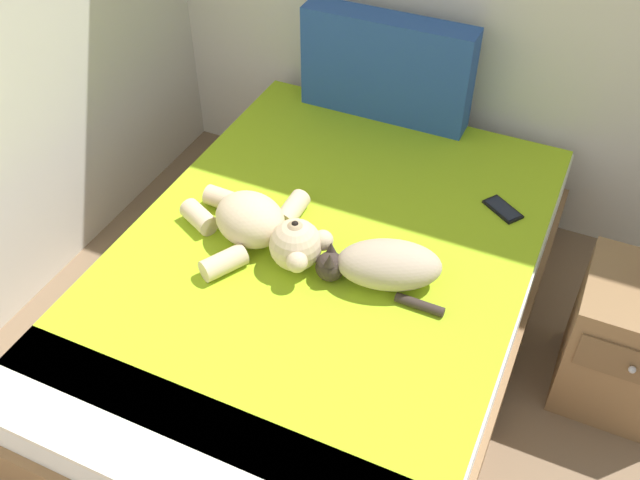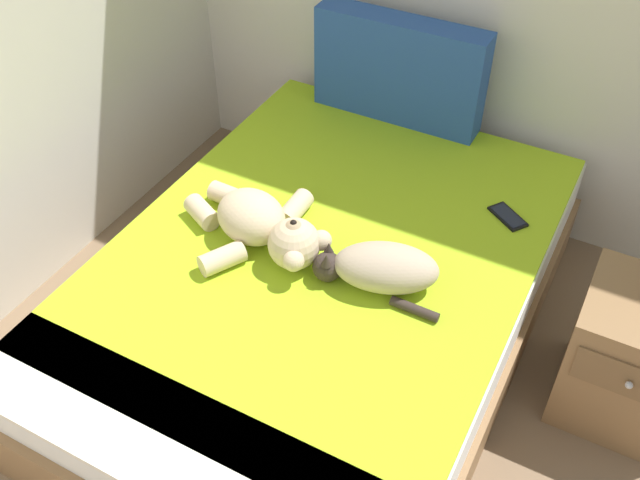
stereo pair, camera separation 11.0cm
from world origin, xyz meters
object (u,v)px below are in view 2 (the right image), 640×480
object	(u,v)px
teddy_bear	(263,226)
cell_phone	(508,216)
cat	(380,268)
nightstand	(632,358)
bed	(322,300)
patterned_cushion	(399,70)

from	to	relation	value
teddy_bear	cell_phone	xyz separation A→B (m)	(0.71, 0.53, -0.08)
cat	nightstand	size ratio (longest dim) A/B	0.87
bed	cat	xyz separation A→B (m)	(0.24, -0.05, 0.31)
teddy_bear	nightstand	world-z (taller)	teddy_bear
bed	patterned_cushion	bearing A→B (deg)	97.72
teddy_bear	cell_phone	distance (m)	0.89
nightstand	teddy_bear	bearing A→B (deg)	-166.47
patterned_cushion	teddy_bear	distance (m)	0.98
cell_phone	nightstand	bearing A→B (deg)	-23.25
teddy_bear	bed	bearing A→B (deg)	15.88
bed	cell_phone	xyz separation A→B (m)	(0.51, 0.48, 0.25)
cat	teddy_bear	bearing A→B (deg)	-178.59
nightstand	bed	bearing A→B (deg)	-166.91
cat	nightstand	distance (m)	0.91
cell_phone	bed	bearing A→B (deg)	-136.87
bed	teddy_bear	size ratio (longest dim) A/B	3.38
teddy_bear	nightstand	bearing A→B (deg)	13.53
bed	teddy_bear	world-z (taller)	teddy_bear
teddy_bear	cell_phone	bearing A→B (deg)	37.05
teddy_bear	nightstand	distance (m)	1.32
patterned_cushion	cell_phone	world-z (taller)	patterned_cushion
patterned_cushion	teddy_bear	size ratio (longest dim) A/B	1.22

